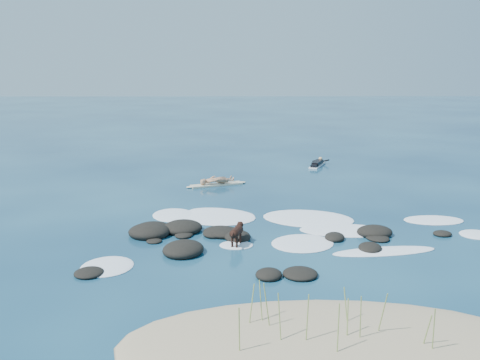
{
  "coord_description": "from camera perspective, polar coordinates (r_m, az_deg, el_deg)",
  "views": [
    {
      "loc": [
        -2.02,
        -18.24,
        5.73
      ],
      "look_at": [
        -1.75,
        4.0,
        0.9
      ],
      "focal_mm": 40.0,
      "sensor_mm": 36.0,
      "label": 1
    }
  ],
  "objects": [
    {
      "name": "ground",
      "position": [
        19.22,
        5.38,
        -5.15
      ],
      "size": [
        160.0,
        160.0,
        0.0
      ],
      "primitive_type": "plane",
      "color": "#0A2642",
      "rests_on": "ground"
    },
    {
      "name": "dune_grass",
      "position": [
        11.39,
        8.81,
        -14.45
      ],
      "size": [
        3.84,
        1.58,
        1.14
      ],
      "color": "olive",
      "rests_on": "ground"
    },
    {
      "name": "paddling_surfer_rig",
      "position": [
        31.02,
        8.26,
        1.74
      ],
      "size": [
        1.42,
        2.28,
        0.41
      ],
      "rotation": [
        0.0,
        0.0,
        1.18
      ],
      "color": "white",
      "rests_on": "ground"
    },
    {
      "name": "standing_surfer_rig",
      "position": [
        25.64,
        -2.53,
        0.9
      ],
      "size": [
        2.94,
        1.43,
        1.74
      ],
      "rotation": [
        0.0,
        0.0,
        0.38
      ],
      "color": "beige",
      "rests_on": "ground"
    },
    {
      "name": "reef_rocks",
      "position": [
        17.51,
        3.46,
        -6.53
      ],
      "size": [
        13.94,
        5.6,
        0.53
      ],
      "color": "black",
      "rests_on": "ground"
    },
    {
      "name": "dog",
      "position": [
        17.18,
        -0.33,
        -5.5
      ],
      "size": [
        0.51,
        1.14,
        0.74
      ],
      "rotation": [
        0.0,
        0.0,
        1.28
      ],
      "color": "black",
      "rests_on": "ground"
    },
    {
      "name": "breaking_foam",
      "position": [
        19.37,
        4.75,
        -4.97
      ],
      "size": [
        13.6,
        7.69,
        0.12
      ],
      "color": "white",
      "rests_on": "ground"
    },
    {
      "name": "sand_dune",
      "position": [
        11.73,
        9.73,
        -17.18
      ],
      "size": [
        9.0,
        4.4,
        0.6
      ],
      "primitive_type": "ellipsoid",
      "color": "#9E8966",
      "rests_on": "ground"
    }
  ]
}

